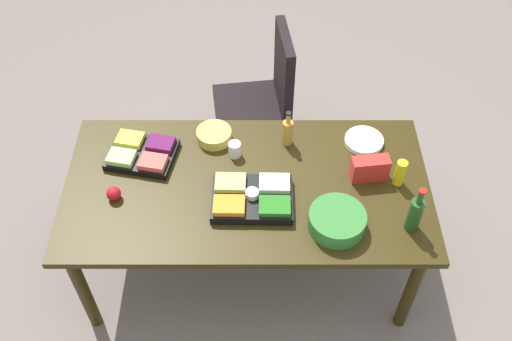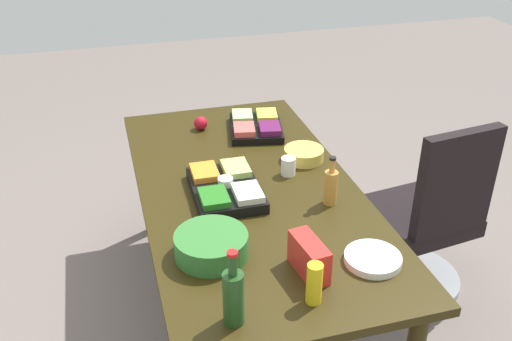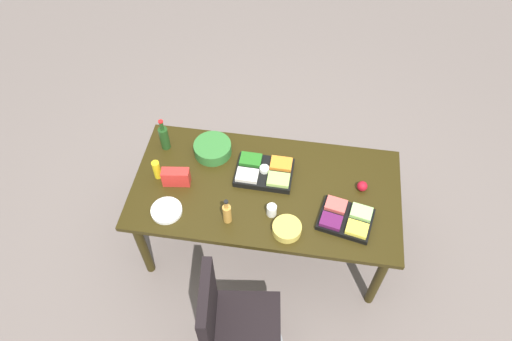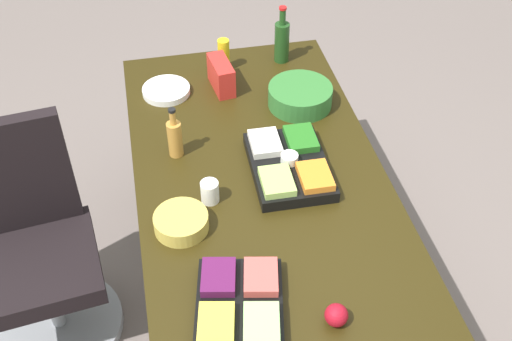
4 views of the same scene
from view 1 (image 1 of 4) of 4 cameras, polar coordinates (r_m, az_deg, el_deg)
name	(u,v)px [view 1 (image 1 of 4)]	position (r m, az deg, el deg)	size (l,w,h in m)	color
ground_plane	(247,262)	(3.73, -0.90, -8.98)	(10.00, 10.00, 0.00)	slate
conference_table	(245,194)	(3.16, -1.05, -2.33)	(1.96, 0.99, 0.77)	#2E240B
office_chair	(257,114)	(4.01, 0.11, 5.59)	(0.56, 0.56, 1.04)	gray
chip_bowl	(212,135)	(3.32, -4.33, 3.48)	(0.20, 0.20, 0.06)	gold
wine_bottle	(413,213)	(2.95, 15.22, -4.05)	(0.08, 0.08, 0.29)	#1F461B
veggie_tray	(251,198)	(3.00, -0.54, -2.68)	(0.43, 0.31, 0.09)	black
apple_red	(112,194)	(3.10, -13.99, -2.26)	(0.08, 0.08, 0.08)	#AD1221
fruit_platter	(140,154)	(3.27, -11.35, 1.64)	(0.41, 0.35, 0.07)	black
dressing_bottle	(286,131)	(3.25, 2.95, 3.87)	(0.08, 0.08, 0.23)	#C18637
chip_bag_red	(368,168)	(3.14, 10.95, 0.22)	(0.20, 0.08, 0.14)	red
salad_bowl	(335,220)	(2.93, 7.82, -4.89)	(0.29, 0.29, 0.09)	#31722F
mustard_bottle	(398,172)	(3.14, 13.82, -0.18)	(0.06, 0.06, 0.16)	yellow
paper_plate_stack	(362,141)	(3.36, 10.40, 2.92)	(0.22, 0.22, 0.03)	white
paper_cup	(233,149)	(3.21, -2.29, 2.08)	(0.07, 0.07, 0.09)	white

